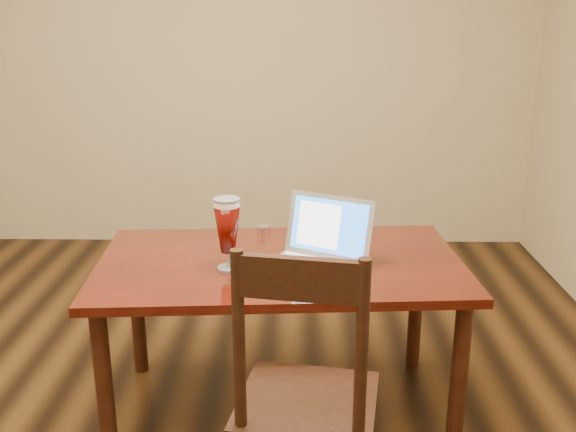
{
  "coord_description": "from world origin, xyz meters",
  "views": [
    {
      "loc": [
        0.61,
        -2.03,
        1.63
      ],
      "look_at": [
        0.57,
        0.25,
        0.91
      ],
      "focal_mm": 40.0,
      "sensor_mm": 36.0,
      "label": 1
    }
  ],
  "objects": [
    {
      "name": "dining_table",
      "position": [
        0.53,
        0.37,
        0.61
      ],
      "size": [
        1.5,
        0.91,
        0.97
      ],
      "rotation": [
        0.0,
        0.0,
        0.07
      ],
      "color": "#491109",
      "rests_on": "ground"
    },
    {
      "name": "dining_chair",
      "position": [
        0.63,
        -0.3,
        0.48
      ],
      "size": [
        0.49,
        0.48,
        1.01
      ],
      "rotation": [
        0.0,
        0.0,
        -0.17
      ],
      "color": "black",
      "rests_on": "ground"
    }
  ]
}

